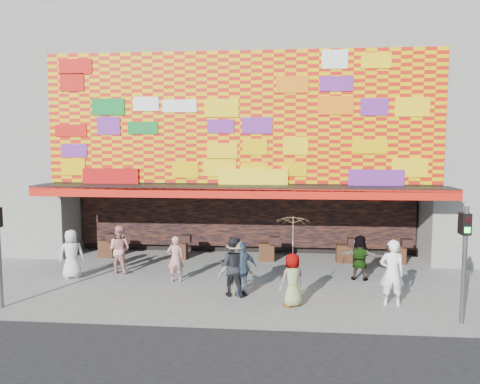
{
  "coord_description": "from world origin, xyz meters",
  "views": [
    {
      "loc": [
        1.64,
        -13.53,
        4.49
      ],
      "look_at": [
        0.18,
        2.0,
        2.96
      ],
      "focal_mm": 35.0,
      "sensor_mm": 36.0,
      "label": 1
    }
  ],
  "objects": [
    {
      "name": "ped_b",
      "position": [
        -1.92,
        1.44,
        0.77
      ],
      "size": [
        0.63,
        0.5,
        1.53
      ],
      "primitive_type": "imported",
      "rotation": [
        0.0,
        0.0,
        3.4
      ],
      "color": "tan",
      "rests_on": "ground"
    },
    {
      "name": "ped_c",
      "position": [
        0.14,
        0.16,
        0.89
      ],
      "size": [
        0.97,
        0.82,
        1.79
      ],
      "primitive_type": "imported",
      "rotation": [
        0.0,
        0.0,
        2.97
      ],
      "color": "black",
      "rests_on": "ground"
    },
    {
      "name": "ground",
      "position": [
        0.0,
        0.0,
        0.0
      ],
      "size": [
        90.0,
        90.0,
        0.0
      ],
      "primitive_type": "plane",
      "color": "slate",
      "rests_on": "ground"
    },
    {
      "name": "ped_e",
      "position": [
        0.42,
        0.16,
        0.83
      ],
      "size": [
        1.03,
        0.87,
        1.66
      ],
      "primitive_type": "imported",
      "rotation": [
        0.0,
        0.0,
        3.71
      ],
      "color": "#384B62",
      "rests_on": "ground"
    },
    {
      "name": "ped_g",
      "position": [
        1.91,
        -0.63,
        0.75
      ],
      "size": [
        0.88,
        0.78,
        1.51
      ],
      "primitive_type": "imported",
      "rotation": [
        0.0,
        0.0,
        3.66
      ],
      "color": "gray",
      "rests_on": "ground"
    },
    {
      "name": "ped_h",
      "position": [
        4.71,
        -0.3,
        0.94
      ],
      "size": [
        0.7,
        0.47,
        1.89
      ],
      "primitive_type": "imported",
      "rotation": [
        0.0,
        0.0,
        3.12
      ],
      "color": "white",
      "rests_on": "ground"
    },
    {
      "name": "ped_d",
      "position": [
        0.23,
        0.24,
        0.85
      ],
      "size": [
        1.24,
        0.94,
        1.71
      ],
      "primitive_type": "imported",
      "rotation": [
        0.0,
        0.0,
        3.45
      ],
      "color": "#7B765A",
      "rests_on": "ground"
    },
    {
      "name": "shop_building",
      "position": [
        0.0,
        8.18,
        5.23
      ],
      "size": [
        15.2,
        9.4,
        10.0
      ],
      "color": "gray",
      "rests_on": "ground"
    },
    {
      "name": "ped_i",
      "position": [
        -4.16,
        2.33,
        0.85
      ],
      "size": [
        0.94,
        0.8,
        1.7
      ],
      "primitive_type": "imported",
      "rotation": [
        0.0,
        0.0,
        2.93
      ],
      "color": "#DB908D",
      "rests_on": "ground"
    },
    {
      "name": "ped_a",
      "position": [
        -5.54,
        1.5,
        0.84
      ],
      "size": [
        0.94,
        0.76,
        1.67
      ],
      "primitive_type": "imported",
      "rotation": [
        0.0,
        0.0,
        3.45
      ],
      "color": "silver",
      "rests_on": "ground"
    },
    {
      "name": "ped_f",
      "position": [
        4.22,
        2.22,
        0.76
      ],
      "size": [
        1.48,
        0.74,
        1.53
      ],
      "primitive_type": "imported",
      "rotation": [
        0.0,
        0.0,
        2.93
      ],
      "color": "gray",
      "rests_on": "ground"
    },
    {
      "name": "signal_right",
      "position": [
        6.2,
        -1.5,
        1.86
      ],
      "size": [
        0.22,
        0.2,
        3.0
      ],
      "color": "#59595B",
      "rests_on": "ground"
    },
    {
      "name": "parasol",
      "position": [
        1.91,
        -0.63,
        2.14
      ],
      "size": [
        1.06,
        1.08,
        1.83
      ],
      "color": "beige",
      "rests_on": "ground"
    }
  ]
}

